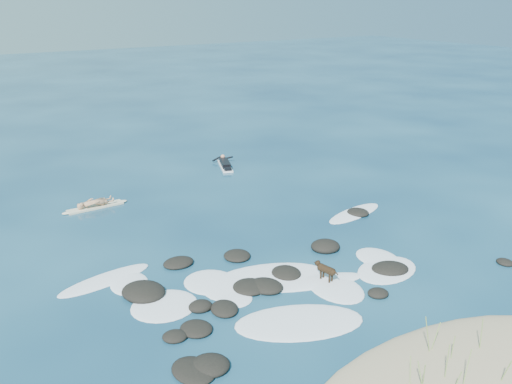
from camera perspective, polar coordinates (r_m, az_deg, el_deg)
ground at (r=20.38m, az=1.48°, el=-6.49°), size 160.00×160.00×0.00m
sand_dune at (r=15.26m, az=19.67°, el=-17.55°), size 9.00×4.40×0.60m
dune_grass at (r=14.67m, az=18.47°, el=-16.08°), size 3.38×1.97×1.23m
reef_rocks at (r=18.38m, az=-0.23°, el=-9.26°), size 12.66×7.11×0.44m
breaking_foam at (r=18.76m, az=1.86°, el=-8.89°), size 14.32×8.06×0.12m
standing_surfer_rig at (r=25.59m, az=-15.89°, el=-0.17°), size 2.92×0.63×1.66m
paddling_surfer_rig at (r=30.74m, az=-3.12°, el=2.82°), size 1.55×2.58×0.45m
dog at (r=18.70m, az=6.95°, el=-7.68°), size 0.39×1.02×0.65m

